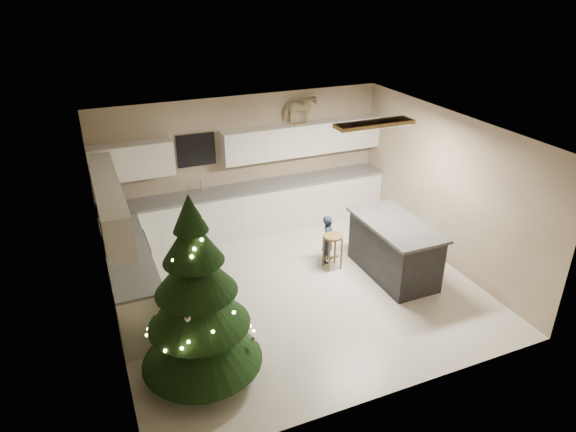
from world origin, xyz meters
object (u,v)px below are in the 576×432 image
Objects in this scene: island at (394,249)px; christmas_tree at (198,307)px; rocking_horse at (300,109)px; toddler at (328,239)px; bar_stool at (333,243)px.

island is 3.72m from christmas_tree.
rocking_horse is (-0.59, 2.52, 1.80)m from island.
christmas_tree is at bearing 166.56° from toddler.
christmas_tree is at bearing -148.30° from bar_stool.
island is 2.65× the size of rocking_horse.
bar_stool is 0.96× the size of rocking_horse.
island reaches higher than toddler.
christmas_tree is at bearing -162.93° from island.
rocking_horse reaches higher than christmas_tree.
toddler reaches higher than bar_stool.
christmas_tree is 2.85× the size of toddler.
rocking_horse is (2.93, 3.60, 1.26)m from christmas_tree.
bar_stool is 0.25× the size of christmas_tree.
bar_stool is at bearing -145.17° from toddler.
christmas_tree is 3.34m from toddler.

